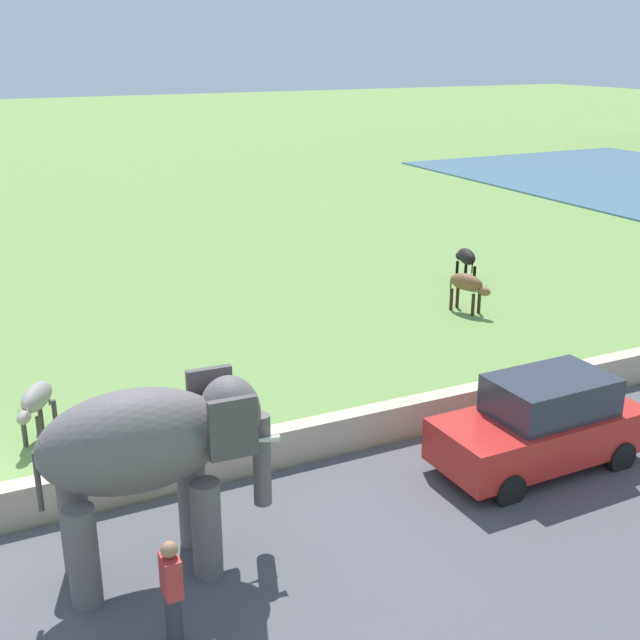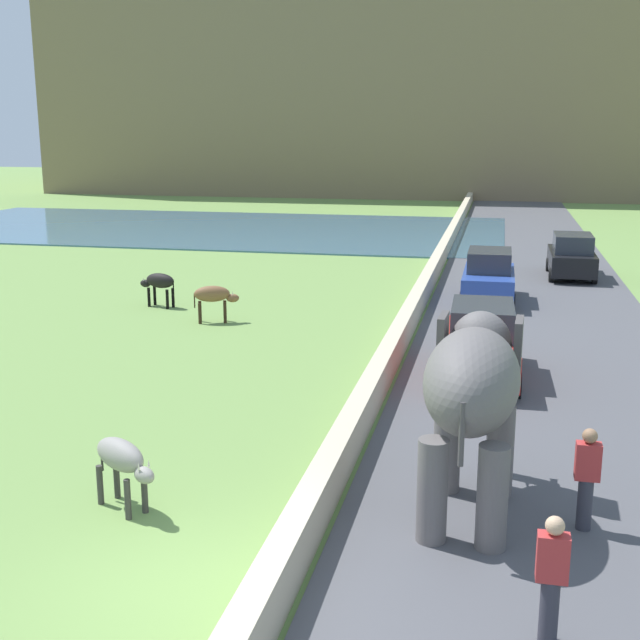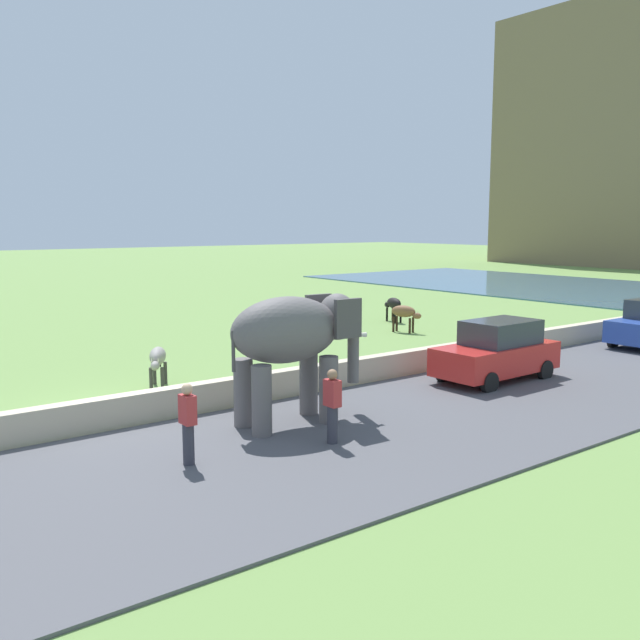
% 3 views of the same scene
% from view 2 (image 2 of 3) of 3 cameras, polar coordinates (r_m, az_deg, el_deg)
% --- Properties ---
extents(ground_plane, '(220.00, 220.00, 0.00)m').
position_cam_2_polar(ground_plane, '(11.30, -9.15, -18.14)').
color(ground_plane, '#6B8E47').
extents(road_surface, '(7.00, 120.00, 0.06)m').
position_cam_2_polar(road_surface, '(29.54, 14.66, 1.36)').
color(road_surface, '#4C4C51').
rests_on(road_surface, ground).
extents(barrier_wall, '(0.40, 110.00, 0.74)m').
position_cam_2_polar(barrier_wall, '(27.60, 6.94, 1.62)').
color(barrier_wall, beige).
rests_on(barrier_wall, ground).
extents(lake, '(36.00, 18.00, 0.08)m').
position_cam_2_polar(lake, '(50.34, -8.33, 6.38)').
color(lake, '#426B84').
rests_on(lake, ground).
extents(hill_distant, '(64.00, 28.00, 27.68)m').
position_cam_2_polar(hill_distant, '(84.56, 6.08, 18.49)').
color(hill_distant, '#7F6B4C').
rests_on(hill_distant, ground).
extents(elephant, '(1.54, 3.50, 2.99)m').
position_cam_2_polar(elephant, '(12.54, 10.59, -4.74)').
color(elephant, '#605B5B').
rests_on(elephant, ground).
extents(person_beside_elephant, '(0.36, 0.22, 1.63)m').
position_cam_2_polar(person_beside_elephant, '(12.79, 18.07, -10.39)').
color(person_beside_elephant, '#33333D').
rests_on(person_beside_elephant, ground).
extents(person_trailing, '(0.36, 0.22, 1.63)m').
position_cam_2_polar(person_trailing, '(10.09, 15.80, -16.90)').
color(person_trailing, '#33333D').
rests_on(person_trailing, ground).
extents(car_red, '(1.86, 4.03, 1.80)m').
position_cam_2_polar(car_red, '(19.81, 11.18, -1.56)').
color(car_red, red).
rests_on(car_red, ground).
extents(car_blue, '(1.80, 4.00, 1.80)m').
position_cam_2_polar(car_blue, '(28.74, 11.66, 2.96)').
color(car_blue, '#2D4CA8').
rests_on(car_blue, ground).
extents(car_black, '(1.82, 4.01, 1.80)m').
position_cam_2_polar(car_black, '(34.26, 17.11, 4.26)').
color(car_black, black).
rests_on(car_black, ground).
extents(cow_black, '(1.42, 0.71, 1.15)m').
position_cam_2_polar(cow_black, '(27.98, -11.14, 2.59)').
color(cow_black, black).
rests_on(cow_black, ground).
extents(cow_brown, '(1.42, 0.78, 1.15)m').
position_cam_2_polar(cow_brown, '(25.43, -7.41, 1.68)').
color(cow_brown, brown).
rests_on(cow_brown, ground).
extents(cow_grey, '(1.36, 1.00, 1.15)m').
position_cam_2_polar(cow_grey, '(13.26, -13.61, -9.41)').
color(cow_grey, gray).
rests_on(cow_grey, ground).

